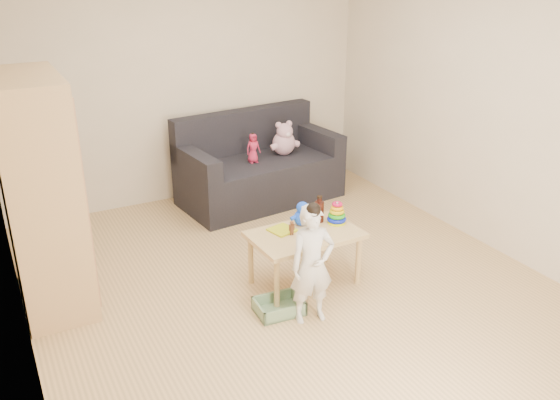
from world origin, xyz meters
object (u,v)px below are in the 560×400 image
play_table (305,258)px  toddler (312,266)px  wardrobe (40,195)px  sofa (260,179)px

play_table → toddler: toddler is taller
wardrobe → toddler: (1.65, -1.19, -0.44)m
wardrobe → toddler: wardrobe is taller
sofa → play_table: (-0.47, -1.79, -0.01)m
play_table → toddler: bearing=-114.3°
sofa → play_table: size_ratio=1.96×
sofa → toddler: toddler is taller
wardrobe → sofa: bearing=24.9°
toddler → sofa: bearing=82.8°
sofa → play_table: 1.85m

